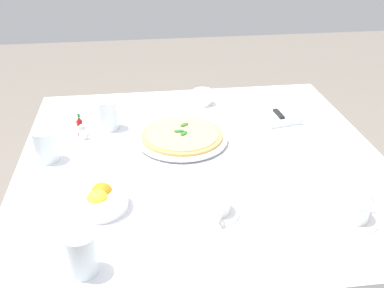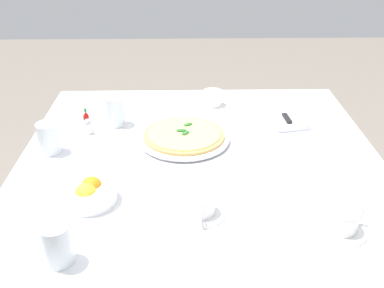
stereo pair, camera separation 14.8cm
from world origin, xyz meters
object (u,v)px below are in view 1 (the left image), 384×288
water_glass_far_left (46,148)px  napkin_folded (274,112)px  pepper_shaker (83,132)px  pizza (182,135)px  water_glass_center_back (82,256)px  salt_shaker (78,126)px  coffee_cup_near_right (355,210)px  pizza_plate (182,138)px  dinner_knife (274,109)px  coffee_cup_left_edge (216,205)px  hot_sauce_bottle (80,127)px  water_glass_back_corner (108,116)px  citrus_bowl (100,199)px  coffee_cup_far_right (202,99)px

water_glass_far_left → napkin_folded: 0.85m
pepper_shaker → napkin_folded: bearing=-81.7°
pizza → water_glass_far_left: 0.44m
pizza → pepper_shaker: pepper_shaker is taller
water_glass_center_back → pepper_shaker: size_ratio=1.81×
water_glass_center_back → salt_shaker: (0.70, 0.07, -0.02)m
pepper_shaker → coffee_cup_near_right: bearing=-126.8°
water_glass_center_back → water_glass_far_left: size_ratio=1.00×
pizza_plate → dinner_knife: size_ratio=1.59×
pizza_plate → water_glass_center_back: bearing=153.5°
coffee_cup_left_edge → water_glass_far_left: size_ratio=1.29×
dinner_knife → hot_sauce_bottle: bearing=91.5°
pizza → water_glass_back_corner: bearing=61.8°
citrus_bowl → pepper_shaker: (0.41, 0.08, -0.00)m
hot_sauce_bottle → coffee_cup_left_edge: bearing=-142.1°
pizza_plate → coffee_cup_near_right: size_ratio=2.39×
coffee_cup_far_right → pepper_shaker: size_ratio=2.36×
hot_sauce_bottle → water_glass_back_corner: bearing=-65.7°
coffee_cup_near_right → citrus_bowl: citrus_bowl is taller
dinner_knife → water_glass_far_left: bearing=101.6°
water_glass_center_back → napkin_folded: water_glass_center_back is taller
pizza_plate → salt_shaker: bearing=71.6°
pizza → citrus_bowl: size_ratio=1.85×
pizza → water_glass_far_left: (-0.07, 0.44, 0.02)m
water_glass_far_left → salt_shaker: water_glass_far_left is taller
pizza → water_glass_back_corner: water_glass_back_corner is taller
coffee_cup_left_edge → pepper_shaker: 0.61m
coffee_cup_near_right → hot_sauce_bottle: bearing=52.2°
water_glass_center_back → pepper_shaker: water_glass_center_back is taller
pepper_shaker → water_glass_far_left: bearing=142.4°
water_glass_back_corner → napkin_folded: (0.03, -0.63, -0.04)m
hot_sauce_bottle → pizza_plate: bearing=-104.7°
salt_shaker → pizza: bearing=-108.4°
coffee_cup_near_right → coffee_cup_far_right: size_ratio=0.98×
water_glass_far_left → pepper_shaker: 0.17m
water_glass_center_back → water_glass_far_left: bearing=16.4°
citrus_bowl → hot_sauce_bottle: (0.44, 0.09, 0.01)m
water_glass_back_corner → water_glass_far_left: 0.28m
water_glass_center_back → pepper_shaker: (0.64, 0.05, -0.02)m
coffee_cup_near_right → pepper_shaker: (0.55, 0.73, -0.00)m
pizza → dinner_knife: (0.17, -0.37, -0.00)m
water_glass_center_back → water_glass_far_left: same height
coffee_cup_far_right → napkin_folded: (-0.13, -0.26, -0.02)m
pizza_plate → water_glass_far_left: 0.45m
water_glass_back_corner → dinner_knife: 0.63m
pizza → coffee_cup_far_right: bearing=-21.4°
water_glass_far_left → napkin_folded: (0.23, -0.81, -0.03)m
pizza → water_glass_center_back: (-0.58, 0.29, 0.02)m
salt_shaker → pepper_shaker: bearing=-160.3°
napkin_folded → hot_sauce_bottle: bearing=85.7°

